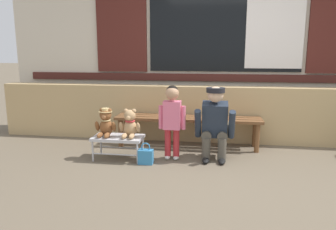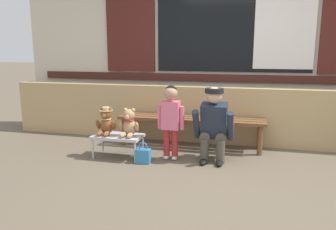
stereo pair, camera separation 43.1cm
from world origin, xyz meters
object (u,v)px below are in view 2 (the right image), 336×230
small_display_bench (118,138)px  child_standing (171,114)px  teddy_bear_with_hat (106,121)px  teddy_bear_plain (129,124)px  adult_crouching (215,124)px  wooden_bench_long (191,122)px  handbag_on_ground (143,156)px

small_display_bench → child_standing: bearing=8.3°
teddy_bear_with_hat → child_standing: 0.86m
teddy_bear_plain → child_standing: (0.53, 0.10, 0.13)m
small_display_bench → teddy_bear_plain: (0.16, 0.00, 0.20)m
child_standing → adult_crouching: size_ratio=1.01×
wooden_bench_long → teddy_bear_with_hat: teddy_bear_with_hat is taller
wooden_bench_long → adult_crouching: size_ratio=2.21×
wooden_bench_long → small_display_bench: 1.09m
teddy_bear_with_hat → handbag_on_ground: (0.55, -0.14, -0.38)m
teddy_bear_with_hat → wooden_bench_long: bearing=34.9°
adult_crouching → handbag_on_ground: 0.98m
child_standing → adult_crouching: bearing=8.1°
wooden_bench_long → adult_crouching: (0.40, -0.52, 0.11)m
adult_crouching → wooden_bench_long: bearing=127.8°
teddy_bear_with_hat → adult_crouching: adult_crouching is taller
wooden_bench_long → child_standing: size_ratio=2.19×
small_display_bench → adult_crouching: bearing=8.2°
wooden_bench_long → teddy_bear_with_hat: (-1.00, -0.69, 0.10)m
teddy_bear_plain → teddy_bear_with_hat: bearing=179.9°
small_display_bench → teddy_bear_plain: bearing=0.5°
teddy_bear_with_hat → adult_crouching: 1.41m
small_display_bench → adult_crouching: size_ratio=0.67×
small_display_bench → teddy_bear_with_hat: (-0.16, 0.00, 0.21)m
wooden_bench_long → handbag_on_ground: 0.98m
teddy_bear_with_hat → adult_crouching: bearing=7.2°
wooden_bench_long → handbag_on_ground: bearing=-118.1°
small_display_bench → teddy_bear_plain: teddy_bear_plain is taller
child_standing → handbag_on_ground: size_ratio=3.52×
small_display_bench → adult_crouching: 1.27m
small_display_bench → teddy_bear_plain: 0.25m
wooden_bench_long → child_standing: (-0.15, -0.59, 0.22)m
small_display_bench → child_standing: child_standing is taller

